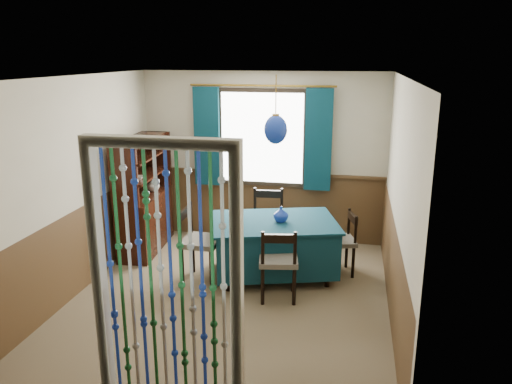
% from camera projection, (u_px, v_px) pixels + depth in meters
% --- Properties ---
extents(floor, '(4.00, 4.00, 0.00)m').
position_uv_depth(floor, '(231.00, 296.00, 5.82)').
color(floor, brown).
rests_on(floor, ground).
extents(ceiling, '(4.00, 4.00, 0.00)m').
position_uv_depth(ceiling, '(228.00, 77.00, 5.16)').
color(ceiling, silver).
rests_on(ceiling, ground).
extents(wall_back, '(3.60, 0.00, 3.60)m').
position_uv_depth(wall_back, '(263.00, 157.00, 7.38)').
color(wall_back, beige).
rests_on(wall_back, ground).
extents(wall_front, '(3.60, 0.00, 3.60)m').
position_uv_depth(wall_front, '(162.00, 266.00, 3.60)').
color(wall_front, beige).
rests_on(wall_front, ground).
extents(wall_left, '(0.00, 4.00, 4.00)m').
position_uv_depth(wall_left, '(80.00, 185.00, 5.83)').
color(wall_left, beige).
rests_on(wall_left, ground).
extents(wall_right, '(0.00, 4.00, 4.00)m').
position_uv_depth(wall_right, '(399.00, 202.00, 5.15)').
color(wall_right, beige).
rests_on(wall_right, ground).
extents(wainscot_back, '(3.60, 0.00, 3.60)m').
position_uv_depth(wainscot_back, '(262.00, 206.00, 7.57)').
color(wainscot_back, '#4C341D').
rests_on(wainscot_back, ground).
extents(wainscot_front, '(3.60, 0.00, 3.60)m').
position_uv_depth(wainscot_front, '(168.00, 356.00, 3.81)').
color(wainscot_front, '#4C341D').
rests_on(wainscot_front, ground).
extents(wainscot_left, '(0.00, 4.00, 4.00)m').
position_uv_depth(wainscot_left, '(87.00, 245.00, 6.02)').
color(wainscot_left, '#4C341D').
rests_on(wainscot_left, ground).
extents(wainscot_right, '(0.00, 4.00, 4.00)m').
position_uv_depth(wainscot_right, '(392.00, 269.00, 5.35)').
color(wainscot_right, '#4C341D').
rests_on(wainscot_right, ground).
extents(window, '(1.32, 0.12, 1.42)m').
position_uv_depth(window, '(262.00, 138.00, 7.25)').
color(window, black).
rests_on(window, wall_back).
extents(doorway, '(1.16, 0.12, 2.18)m').
position_uv_depth(doorway, '(167.00, 287.00, 3.71)').
color(doorway, silver).
rests_on(doorway, ground).
extents(dining_table, '(1.76, 1.44, 0.73)m').
position_uv_depth(dining_table, '(274.00, 244.00, 6.26)').
color(dining_table, '#0B2F3C').
rests_on(dining_table, floor).
extents(chair_near, '(0.49, 0.48, 0.87)m').
position_uv_depth(chair_near, '(278.00, 261.00, 5.63)').
color(chair_near, black).
rests_on(chair_near, floor).
extents(chair_far, '(0.49, 0.47, 0.92)m').
position_uv_depth(chair_far, '(267.00, 221.00, 6.91)').
color(chair_far, black).
rests_on(chair_far, floor).
extents(chair_left, '(0.46, 0.48, 0.95)m').
position_uv_depth(chair_left, '(199.00, 242.00, 6.12)').
color(chair_left, black).
rests_on(chair_left, floor).
extents(chair_right, '(0.48, 0.49, 0.82)m').
position_uv_depth(chair_right, '(341.00, 241.00, 6.33)').
color(chair_right, black).
rests_on(chair_right, floor).
extents(sideboard, '(0.51, 1.27, 1.62)m').
position_uv_depth(sideboard, '(144.00, 211.00, 7.10)').
color(sideboard, black).
rests_on(sideboard, floor).
extents(pendant_lamp, '(0.28, 0.28, 0.80)m').
position_uv_depth(pendant_lamp, '(276.00, 129.00, 5.87)').
color(pendant_lamp, olive).
rests_on(pendant_lamp, ceiling).
extents(vase_table, '(0.17, 0.17, 0.18)m').
position_uv_depth(vase_table, '(281.00, 215.00, 6.13)').
color(vase_table, navy).
rests_on(vase_table, dining_table).
extents(bowl_shelf, '(0.25, 0.25, 0.05)m').
position_uv_depth(bowl_shelf, '(137.00, 178.00, 6.64)').
color(bowl_shelf, beige).
rests_on(bowl_shelf, sideboard).
extents(vase_sideboard, '(0.23, 0.23, 0.21)m').
position_uv_depth(vase_sideboard, '(153.00, 184.00, 7.20)').
color(vase_sideboard, beige).
rests_on(vase_sideboard, sideboard).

